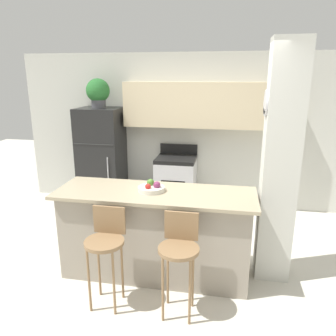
{
  "coord_description": "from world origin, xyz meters",
  "views": [
    {
      "loc": [
        0.74,
        -3.22,
        2.2
      ],
      "look_at": [
        0.0,
        0.77,
        1.04
      ],
      "focal_mm": 35.0,
      "sensor_mm": 36.0,
      "label": 1
    }
  ],
  "objects": [
    {
      "name": "refrigerator",
      "position": [
        -1.34,
        1.85,
        0.84
      ],
      "size": [
        0.7,
        0.64,
        1.68
      ],
      "color": "black",
      "rests_on": "ground_plane"
    },
    {
      "name": "fruit_bowl",
      "position": [
        -0.04,
        0.02,
        1.03
      ],
      "size": [
        0.29,
        0.29,
        0.12
      ],
      "color": "silver",
      "rests_on": "counter_bar"
    },
    {
      "name": "wall_back",
      "position": [
        0.14,
        2.14,
        1.47
      ],
      "size": [
        5.6,
        0.38,
        2.55
      ],
      "color": "silver",
      "rests_on": "ground_plane"
    },
    {
      "name": "trash_bin",
      "position": [
        -0.77,
        1.64,
        0.19
      ],
      "size": [
        0.28,
        0.28,
        0.38
      ],
      "color": "#59595B",
      "rests_on": "ground_plane"
    },
    {
      "name": "counter_bar",
      "position": [
        0.0,
        0.0,
        0.5
      ],
      "size": [
        2.15,
        0.72,
        0.99
      ],
      "color": "gray",
      "rests_on": "ground_plane"
    },
    {
      "name": "stove_range",
      "position": [
        -0.07,
        1.87,
        0.46
      ],
      "size": [
        0.63,
        0.61,
        1.07
      ],
      "color": "silver",
      "rests_on": "ground_plane"
    },
    {
      "name": "pillar_right",
      "position": [
        1.29,
        0.23,
        1.28
      ],
      "size": [
        0.38,
        0.32,
        2.55
      ],
      "color": "silver",
      "rests_on": "ground_plane"
    },
    {
      "name": "ground_plane",
      "position": [
        0.0,
        0.0,
        0.0
      ],
      "size": [
        14.0,
        14.0,
        0.0
      ],
      "primitive_type": "plane",
      "color": "beige"
    },
    {
      "name": "bar_stool_left",
      "position": [
        -0.35,
        -0.57,
        0.66
      ],
      "size": [
        0.38,
        0.38,
        0.98
      ],
      "color": "olive",
      "rests_on": "ground_plane"
    },
    {
      "name": "bar_stool_right",
      "position": [
        0.35,
        -0.57,
        0.66
      ],
      "size": [
        0.38,
        0.38,
        0.98
      ],
      "color": "olive",
      "rests_on": "ground_plane"
    },
    {
      "name": "potted_plant_on_fridge",
      "position": [
        -1.34,
        1.85,
        1.93
      ],
      "size": [
        0.38,
        0.38,
        0.46
      ],
      "color": "#4C4C51",
      "rests_on": "refrigerator"
    }
  ]
}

